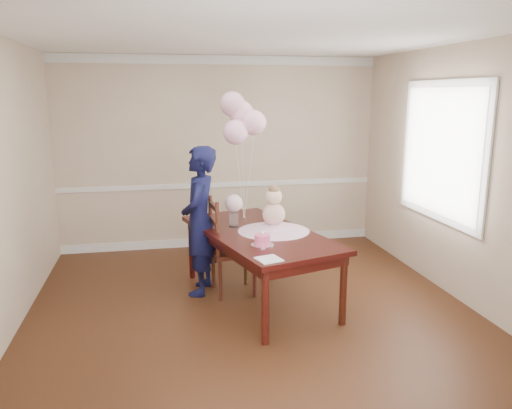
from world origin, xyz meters
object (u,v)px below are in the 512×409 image
dining_table_top (259,234)px  birthday_cake (262,240)px  woman (200,221)px  dining_chair_seat (233,251)px

dining_table_top → birthday_cake: (-0.07, -0.49, 0.08)m
woman → birthday_cake: bearing=49.1°
dining_table_top → woman: bearing=136.0°
dining_table_top → birthday_cake: 0.50m
dining_chair_seat → woman: bearing=161.6°
birthday_cake → woman: size_ratio=0.09×
dining_table_top → dining_chair_seat: dining_table_top is taller
dining_table_top → woman: size_ratio=1.23×
birthday_cake → dining_chair_seat: (-0.17, 0.72, -0.33)m
dining_table_top → birthday_cake: size_ratio=13.33×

